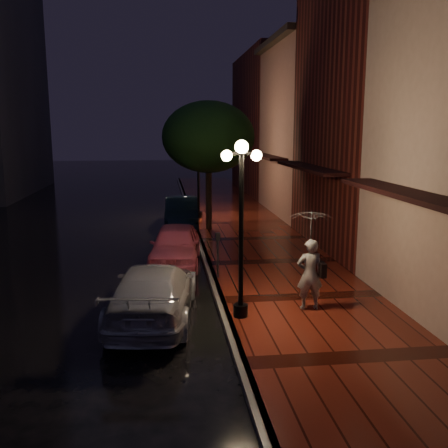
# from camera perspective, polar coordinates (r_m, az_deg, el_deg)

# --- Properties ---
(ground) EXTENTS (120.00, 120.00, 0.00)m
(ground) POSITION_cam_1_polar(r_m,az_deg,el_deg) (17.28, -1.84, -5.00)
(ground) COLOR black
(ground) RESTS_ON ground
(sidewalk) EXTENTS (4.50, 60.00, 0.15)m
(sidewalk) POSITION_cam_1_polar(r_m,az_deg,el_deg) (17.60, 5.49, -4.49)
(sidewalk) COLOR #4C160D
(sidewalk) RESTS_ON ground
(curb) EXTENTS (0.25, 60.00, 0.15)m
(curb) POSITION_cam_1_polar(r_m,az_deg,el_deg) (17.26, -1.84, -4.76)
(curb) COLOR #595451
(curb) RESTS_ON ground
(storefront_mid) EXTENTS (5.00, 8.00, 11.00)m
(storefront_mid) POSITION_cam_1_polar(r_m,az_deg,el_deg) (20.42, 17.96, 12.54)
(storefront_mid) COLOR #511914
(storefront_mid) RESTS_ON ground
(storefront_far) EXTENTS (5.00, 8.00, 9.00)m
(storefront_far) POSITION_cam_1_polar(r_m,az_deg,el_deg) (27.88, 10.84, 10.22)
(storefront_far) COLOR #8C5951
(storefront_far) RESTS_ON ground
(storefront_extra) EXTENTS (5.00, 12.00, 10.00)m
(storefront_extra) POSITION_cam_1_polar(r_m,az_deg,el_deg) (37.53, 6.12, 11.23)
(storefront_extra) COLOR #511914
(storefront_extra) RESTS_ON ground
(streetlamp_near) EXTENTS (0.96, 0.36, 4.31)m
(streetlamp_near) POSITION_cam_1_polar(r_m,az_deg,el_deg) (11.89, 1.98, 0.59)
(streetlamp_near) COLOR black
(streetlamp_near) RESTS_ON sidewalk
(streetlamp_far) EXTENTS (0.96, 0.36, 4.31)m
(streetlamp_far) POSITION_cam_1_polar(r_m,az_deg,el_deg) (25.71, -2.95, 6.12)
(streetlamp_far) COLOR black
(streetlamp_far) RESTS_ON sidewalk
(street_tree) EXTENTS (4.16, 4.16, 5.80)m
(street_tree) POSITION_cam_1_polar(r_m,az_deg,el_deg) (22.65, -1.77, 9.66)
(street_tree) COLOR black
(street_tree) RESTS_ON sidewalk
(pink_car) EXTENTS (2.09, 4.30, 1.42)m
(pink_car) POSITION_cam_1_polar(r_m,az_deg,el_deg) (17.59, -5.57, -2.38)
(pink_car) COLOR #E65F78
(pink_car) RESTS_ON ground
(navy_car) EXTENTS (1.71, 4.46, 1.45)m
(navy_car) POSITION_cam_1_polar(r_m,az_deg,el_deg) (24.31, -4.87, 1.37)
(navy_car) COLOR black
(navy_car) RESTS_ON ground
(silver_car) EXTENTS (2.53, 5.05, 1.41)m
(silver_car) POSITION_cam_1_polar(r_m,az_deg,el_deg) (12.68, -8.06, -7.71)
(silver_car) COLOR #A7A7AF
(silver_car) RESTS_ON ground
(woman_with_umbrella) EXTENTS (1.07, 1.09, 2.57)m
(woman_with_umbrella) POSITION_cam_1_polar(r_m,az_deg,el_deg) (12.76, 9.89, -2.31)
(woman_with_umbrella) COLOR white
(woman_with_umbrella) RESTS_ON sidewalk
(parking_meter) EXTENTS (0.15, 0.13, 1.43)m
(parking_meter) POSITION_cam_1_polar(r_m,az_deg,el_deg) (15.40, -0.73, -3.06)
(parking_meter) COLOR black
(parking_meter) RESTS_ON sidewalk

